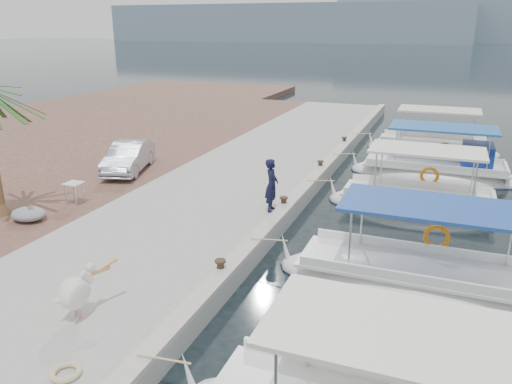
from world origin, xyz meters
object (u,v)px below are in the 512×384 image
fisherman (272,185)px  fishing_caique_e (432,150)px  pelican (77,292)px  fishing_caique_b (418,284)px  parked_car (128,157)px  fishing_caique_c (416,206)px  fishing_caique_d (436,174)px

fisherman → fishing_caique_e: bearing=-30.0°
fishing_caique_e → pelican: size_ratio=4.73×
fishing_caique_b → fisherman: (-4.80, 2.64, 1.24)m
fishing_caique_b → pelican: 8.01m
fisherman → pelican: bearing=157.0°
fishing_caique_e → fisherman: fisherman is taller
parked_car → fishing_caique_e: bearing=24.1°
fishing_caique_b → fishing_caique_c: (-0.45, 5.80, 0.00)m
fishing_caique_e → pelican: (-6.14, -19.57, 0.94)m
parked_car → fishing_caique_d: bearing=6.9°
fishing_caique_b → fishing_caique_c: 5.82m
fisherman → fishing_caique_c: bearing=-63.9°
fishing_caique_b → pelican: (-6.47, -4.63, 0.94)m
parked_car → pelican: bearing=-77.8°
fishing_caique_d → fisherman: 9.06m
fishing_caique_d → fishing_caique_e: size_ratio=1.09×
fishing_caique_c → fishing_caique_e: size_ratio=0.96×
fishing_caique_b → fisherman: bearing=151.2°
fishing_caique_d → pelican: (-6.53, -14.82, 0.87)m
fishing_caique_b → parked_car: bearing=157.5°
fishing_caique_b → pelican: fishing_caique_b is taller
fishing_caique_e → parked_car: 15.27m
fishing_caique_c → fishing_caique_e: bearing=89.2°
pelican → fisherman: bearing=77.0°
fisherman → fishing_caique_d: bearing=-42.8°
parked_car → fishing_caique_c: bearing=-12.5°
fishing_caique_c → fishing_caique_d: (0.51, 4.39, 0.07)m
fishing_caique_d → fisherman: (-4.86, -7.56, 1.18)m
fishing_caique_e → parked_car: fishing_caique_e is taller
fishing_caique_d → fishing_caique_e: 4.76m
fishing_caique_d → parked_car: fishing_caique_d is taller
pelican → parked_car: size_ratio=0.38×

